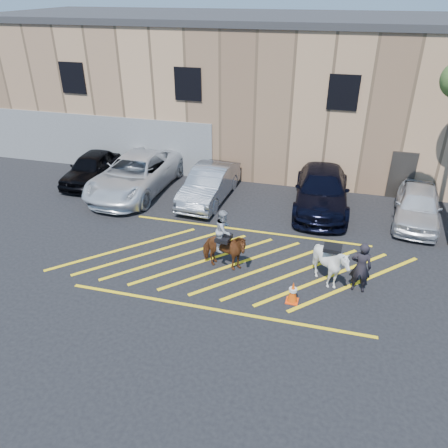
% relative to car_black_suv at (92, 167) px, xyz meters
% --- Properties ---
extents(ground, '(90.00, 90.00, 0.00)m').
position_rel_car_black_suv_xyz_m(ground, '(8.55, -5.16, -0.72)').
color(ground, black).
rests_on(ground, ground).
extents(car_black_suv, '(1.77, 4.25, 1.44)m').
position_rel_car_black_suv_xyz_m(car_black_suv, '(0.00, 0.00, 0.00)').
color(car_black_suv, black).
rests_on(car_black_suv, ground).
extents(car_white_pickup, '(3.10, 6.25, 1.70)m').
position_rel_car_black_suv_xyz_m(car_white_pickup, '(2.60, -0.52, 0.13)').
color(car_white_pickup, silver).
rests_on(car_white_pickup, ground).
extents(car_silver_sedan, '(1.90, 4.66, 1.50)m').
position_rel_car_black_suv_xyz_m(car_silver_sedan, '(6.21, -0.57, 0.03)').
color(car_silver_sedan, gray).
rests_on(car_silver_sedan, ground).
extents(car_blue_suv, '(2.54, 5.69, 1.62)m').
position_rel_car_black_suv_xyz_m(car_blue_suv, '(11.15, 0.01, 0.09)').
color(car_blue_suv, black).
rests_on(car_blue_suv, ground).
extents(car_white_suv, '(2.25, 4.47, 1.46)m').
position_rel_car_black_suv_xyz_m(car_white_suv, '(15.05, -0.42, 0.01)').
color(car_white_suv, silver).
rests_on(car_white_suv, ground).
extents(handler, '(0.66, 0.46, 1.76)m').
position_rel_car_black_suv_xyz_m(handler, '(12.73, -5.85, 0.16)').
color(handler, black).
rests_on(handler, ground).
extents(warehouse, '(32.42, 10.20, 7.30)m').
position_rel_car_black_suv_xyz_m(warehouse, '(8.54, 6.83, 2.93)').
color(warehouse, tan).
rests_on(warehouse, ground).
extents(hatching_zone, '(12.60, 5.12, 0.01)m').
position_rel_car_black_suv_xyz_m(hatching_zone, '(8.55, -5.46, -0.71)').
color(hatching_zone, yellow).
rests_on(hatching_zone, ground).
extents(mounted_bay, '(1.76, 0.94, 2.24)m').
position_rel_car_black_suv_xyz_m(mounted_bay, '(8.25, -5.75, 0.19)').
color(mounted_bay, '#5F2D16').
rests_on(mounted_bay, ground).
extents(saddled_white, '(1.37, 1.51, 1.57)m').
position_rel_car_black_suv_xyz_m(saddled_white, '(11.80, -5.79, 0.07)').
color(saddled_white, silver).
rests_on(saddled_white, ground).
extents(traffic_cone, '(0.39, 0.39, 0.73)m').
position_rel_car_black_suv_xyz_m(traffic_cone, '(10.77, -6.96, -0.35)').
color(traffic_cone, '#FF400A').
rests_on(traffic_cone, ground).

